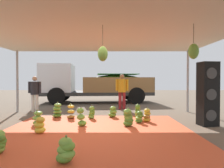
{
  "coord_description": "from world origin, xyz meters",
  "views": [
    {
      "loc": [
        0.42,
        -5.2,
        1.4
      ],
      "look_at": [
        0.43,
        2.2,
        1.27
      ],
      "focal_mm": 30.63,
      "sensor_mm": 36.0,
      "label": 1
    }
  ],
  "objects_px": {
    "banana_bunch_3": "(40,126)",
    "banana_bunch_6": "(66,151)",
    "speaker_stack": "(208,94)",
    "cargo_truck_main": "(93,84)",
    "banana_bunch_9": "(57,111)",
    "banana_bunch_10": "(139,117)",
    "banana_bunch_12": "(138,112)",
    "banana_bunch_13": "(81,118)",
    "banana_bunch_0": "(113,112)",
    "banana_bunch_5": "(38,119)",
    "banana_bunch_1": "(92,113)",
    "banana_bunch_2": "(128,118)",
    "banana_bunch_4": "(71,112)",
    "worker_0": "(122,89)",
    "banana_bunch_8": "(147,115)",
    "worker_1": "(35,91)"
  },
  "relations": [
    {
      "from": "banana_bunch_3",
      "to": "banana_bunch_6",
      "type": "height_order",
      "value": "banana_bunch_3"
    },
    {
      "from": "speaker_stack",
      "to": "cargo_truck_main",
      "type": "bearing_deg",
      "value": 123.66
    },
    {
      "from": "banana_bunch_9",
      "to": "banana_bunch_10",
      "type": "height_order",
      "value": "banana_bunch_9"
    },
    {
      "from": "banana_bunch_12",
      "to": "speaker_stack",
      "type": "distance_m",
      "value": 2.39
    },
    {
      "from": "banana_bunch_13",
      "to": "banana_bunch_0",
      "type": "bearing_deg",
      "value": 56.15
    },
    {
      "from": "banana_bunch_5",
      "to": "banana_bunch_6",
      "type": "height_order",
      "value": "banana_bunch_5"
    },
    {
      "from": "banana_bunch_1",
      "to": "banana_bunch_12",
      "type": "xyz_separation_m",
      "value": [
        1.69,
        -0.02,
        0.04
      ]
    },
    {
      "from": "banana_bunch_2",
      "to": "banana_bunch_6",
      "type": "xyz_separation_m",
      "value": [
        -1.28,
        -2.6,
        -0.05
      ]
    },
    {
      "from": "banana_bunch_4",
      "to": "banana_bunch_10",
      "type": "xyz_separation_m",
      "value": [
        2.42,
        -0.75,
        -0.04
      ]
    },
    {
      "from": "banana_bunch_9",
      "to": "banana_bunch_2",
      "type": "bearing_deg",
      "value": -29.03
    },
    {
      "from": "banana_bunch_5",
      "to": "worker_0",
      "type": "height_order",
      "value": "worker_0"
    },
    {
      "from": "banana_bunch_1",
      "to": "banana_bunch_13",
      "type": "height_order",
      "value": "banana_bunch_13"
    },
    {
      "from": "banana_bunch_9",
      "to": "cargo_truck_main",
      "type": "height_order",
      "value": "cargo_truck_main"
    },
    {
      "from": "banana_bunch_5",
      "to": "cargo_truck_main",
      "type": "distance_m",
      "value": 6.47
    },
    {
      "from": "banana_bunch_8",
      "to": "cargo_truck_main",
      "type": "xyz_separation_m",
      "value": [
        -2.43,
        5.82,
        1.0
      ]
    },
    {
      "from": "banana_bunch_0",
      "to": "banana_bunch_3",
      "type": "bearing_deg",
      "value": -131.23
    },
    {
      "from": "worker_1",
      "to": "speaker_stack",
      "type": "bearing_deg",
      "value": -22.11
    },
    {
      "from": "banana_bunch_4",
      "to": "banana_bunch_6",
      "type": "relative_size",
      "value": 1.21
    },
    {
      "from": "banana_bunch_0",
      "to": "banana_bunch_4",
      "type": "xyz_separation_m",
      "value": [
        -1.55,
        -0.23,
        0.03
      ]
    },
    {
      "from": "worker_0",
      "to": "banana_bunch_3",
      "type": "bearing_deg",
      "value": -119.4
    },
    {
      "from": "banana_bunch_2",
      "to": "banana_bunch_8",
      "type": "bearing_deg",
      "value": 42.72
    },
    {
      "from": "banana_bunch_10",
      "to": "cargo_truck_main",
      "type": "relative_size",
      "value": 0.06
    },
    {
      "from": "banana_bunch_6",
      "to": "banana_bunch_12",
      "type": "distance_m",
      "value": 4.11
    },
    {
      "from": "banana_bunch_9",
      "to": "worker_0",
      "type": "bearing_deg",
      "value": 38.52
    },
    {
      "from": "banana_bunch_8",
      "to": "banana_bunch_12",
      "type": "xyz_separation_m",
      "value": [
        -0.24,
        0.5,
        0.04
      ]
    },
    {
      "from": "banana_bunch_5",
      "to": "banana_bunch_9",
      "type": "relative_size",
      "value": 0.83
    },
    {
      "from": "banana_bunch_8",
      "to": "banana_bunch_10",
      "type": "distance_m",
      "value": 0.35
    },
    {
      "from": "banana_bunch_8",
      "to": "banana_bunch_13",
      "type": "relative_size",
      "value": 0.83
    },
    {
      "from": "banana_bunch_4",
      "to": "banana_bunch_12",
      "type": "xyz_separation_m",
      "value": [
        2.46,
        -0.06,
        0.02
      ]
    },
    {
      "from": "banana_bunch_8",
      "to": "banana_bunch_9",
      "type": "xyz_separation_m",
      "value": [
        -3.27,
        0.79,
        0.04
      ]
    },
    {
      "from": "banana_bunch_0",
      "to": "banana_bunch_5",
      "type": "relative_size",
      "value": 0.93
    },
    {
      "from": "banana_bunch_10",
      "to": "speaker_stack",
      "type": "height_order",
      "value": "speaker_stack"
    },
    {
      "from": "worker_1",
      "to": "banana_bunch_5",
      "type": "bearing_deg",
      "value": -66.16
    },
    {
      "from": "banana_bunch_5",
      "to": "banana_bunch_6",
      "type": "relative_size",
      "value": 1.04
    },
    {
      "from": "banana_bunch_4",
      "to": "worker_0",
      "type": "relative_size",
      "value": 0.32
    },
    {
      "from": "banana_bunch_12",
      "to": "banana_bunch_2",
      "type": "bearing_deg",
      "value": -111.63
    },
    {
      "from": "banana_bunch_10",
      "to": "banana_bunch_4",
      "type": "bearing_deg",
      "value": 162.73
    },
    {
      "from": "banana_bunch_1",
      "to": "worker_0",
      "type": "xyz_separation_m",
      "value": [
        1.23,
        2.32,
        0.79
      ]
    },
    {
      "from": "banana_bunch_0",
      "to": "banana_bunch_13",
      "type": "height_order",
      "value": "banana_bunch_13"
    },
    {
      "from": "banana_bunch_5",
      "to": "banana_bunch_9",
      "type": "bearing_deg",
      "value": 78.99
    },
    {
      "from": "banana_bunch_2",
      "to": "banana_bunch_12",
      "type": "relative_size",
      "value": 1.01
    },
    {
      "from": "banana_bunch_10",
      "to": "banana_bunch_0",
      "type": "bearing_deg",
      "value": 131.54
    },
    {
      "from": "banana_bunch_4",
      "to": "banana_bunch_9",
      "type": "distance_m",
      "value": 0.61
    },
    {
      "from": "banana_bunch_0",
      "to": "banana_bunch_12",
      "type": "distance_m",
      "value": 0.96
    },
    {
      "from": "banana_bunch_1",
      "to": "speaker_stack",
      "type": "xyz_separation_m",
      "value": [
        3.73,
        -1.04,
        0.77
      ]
    },
    {
      "from": "banana_bunch_3",
      "to": "speaker_stack",
      "type": "distance_m",
      "value": 5.04
    },
    {
      "from": "banana_bunch_2",
      "to": "worker_1",
      "type": "bearing_deg",
      "value": 145.3
    },
    {
      "from": "banana_bunch_6",
      "to": "banana_bunch_10",
      "type": "distance_m",
      "value": 3.48
    },
    {
      "from": "banana_bunch_1",
      "to": "banana_bunch_6",
      "type": "xyz_separation_m",
      "value": [
        -0.04,
        -3.76,
        -0.01
      ]
    },
    {
      "from": "worker_1",
      "to": "banana_bunch_4",
      "type": "bearing_deg",
      "value": -38.24
    }
  ]
}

